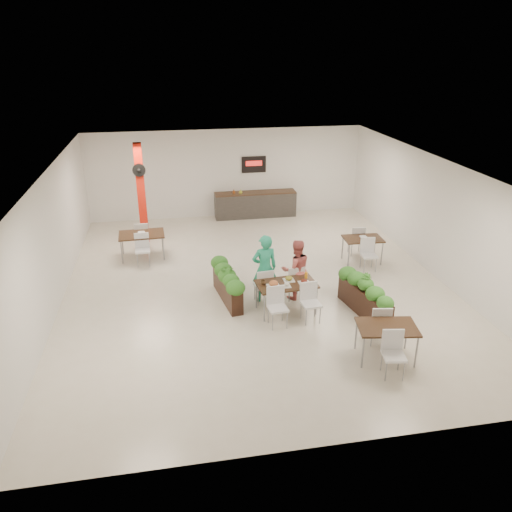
{
  "coord_description": "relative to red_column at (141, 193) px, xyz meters",
  "views": [
    {
      "loc": [
        -2.18,
        -11.88,
        5.96
      ],
      "look_at": [
        -0.13,
        -0.64,
        1.1
      ],
      "focal_mm": 35.0,
      "sensor_mm": 36.0,
      "label": 1
    }
  ],
  "objects": [
    {
      "name": "side_table_c",
      "position": [
        4.97,
        -7.64,
        -1.02
      ],
      "size": [
        1.3,
        1.67,
        0.92
      ],
      "rotation": [
        0.0,
        0.0,
        -0.16
      ],
      "color": "black",
      "rests_on": "ground"
    },
    {
      "name": "planter_left",
      "position": [
        2.13,
        -4.55,
        -1.14
      ],
      "size": [
        0.62,
        1.84,
        0.97
      ],
      "rotation": [
        0.0,
        0.0,
        1.72
      ],
      "color": "black",
      "rests_on": "ground"
    },
    {
      "name": "ground",
      "position": [
        3.0,
        -3.79,
        -1.64
      ],
      "size": [
        12.0,
        12.0,
        0.0
      ],
      "primitive_type": "plane",
      "color": "beige",
      "rests_on": "ground"
    },
    {
      "name": "side_table_a",
      "position": [
        -0.04,
        -1.33,
        -1.0
      ],
      "size": [
        1.36,
        1.64,
        0.92
      ],
      "rotation": [
        0.0,
        0.0,
        0.04
      ],
      "color": "black",
      "rests_on": "ground"
    },
    {
      "name": "diner_woman",
      "position": [
        3.84,
        -4.72,
        -0.86
      ],
      "size": [
        0.81,
        0.66,
        1.56
      ],
      "primitive_type": "imported",
      "rotation": [
        0.0,
        0.0,
        3.23
      ],
      "color": "#D3615E",
      "rests_on": "ground"
    },
    {
      "name": "room_shell",
      "position": [
        3.0,
        -3.79,
        0.36
      ],
      "size": [
        10.1,
        12.1,
        3.22
      ],
      "color": "white",
      "rests_on": "ground"
    },
    {
      "name": "main_table",
      "position": [
        3.43,
        -5.38,
        -1.01
      ],
      "size": [
        1.46,
        1.72,
        0.92
      ],
      "rotation": [
        0.0,
        0.0,
        0.09
      ],
      "color": "black",
      "rests_on": "ground"
    },
    {
      "name": "service_counter",
      "position": [
        4.0,
        1.86,
        -1.15
      ],
      "size": [
        3.0,
        0.64,
        2.2
      ],
      "color": "#2F2D2A",
      "rests_on": "ground"
    },
    {
      "name": "diner_man",
      "position": [
        3.04,
        -4.72,
        -0.77
      ],
      "size": [
        0.67,
        0.47,
        1.75
      ],
      "primitive_type": "imported",
      "rotation": [
        0.0,
        0.0,
        3.23
      ],
      "color": "#26A77D",
      "rests_on": "ground"
    },
    {
      "name": "red_column",
      "position": [
        0.0,
        0.0,
        0.0
      ],
      "size": [
        0.4,
        0.41,
        3.2
      ],
      "color": "red",
      "rests_on": "ground"
    },
    {
      "name": "planter_right",
      "position": [
        5.23,
        -5.83,
        -1.14
      ],
      "size": [
        0.69,
        2.0,
        1.06
      ],
      "rotation": [
        0.0,
        0.0,
        1.75
      ],
      "color": "black",
      "rests_on": "ground"
    },
    {
      "name": "side_table_b",
      "position": [
        6.34,
        -2.87,
        -1.02
      ],
      "size": [
        1.15,
        1.64,
        0.92
      ],
      "rotation": [
        0.0,
        0.0,
        -0.06
      ],
      "color": "black",
      "rests_on": "ground"
    }
  ]
}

